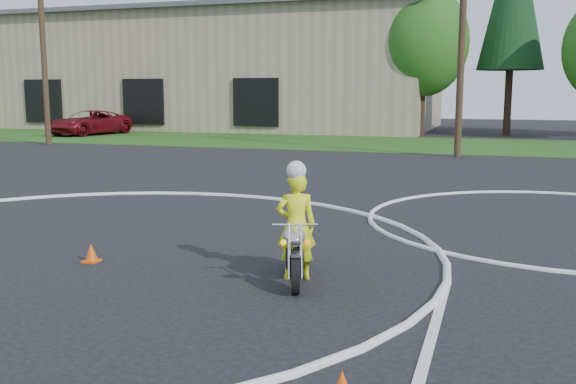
% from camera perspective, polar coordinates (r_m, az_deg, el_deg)
% --- Properties ---
extents(grass_strip, '(120.00, 10.00, 0.02)m').
position_cam_1_polar(grass_strip, '(33.68, 6.91, 4.35)').
color(grass_strip, '#1E4714').
rests_on(grass_strip, ground).
extents(course_markings, '(19.05, 19.05, 0.12)m').
position_cam_1_polar(course_markings, '(11.49, -4.94, -4.39)').
color(course_markings, silver).
rests_on(course_markings, ground).
extents(primary_motorcycle, '(0.76, 1.68, 0.92)m').
position_cam_1_polar(primary_motorcycle, '(9.02, 0.57, -5.22)').
color(primary_motorcycle, black).
rests_on(primary_motorcycle, ground).
extents(rider_primary_grp, '(0.65, 0.53, 1.70)m').
position_cam_1_polar(rider_primary_grp, '(9.06, 0.74, -2.72)').
color(rider_primary_grp, '#EFF619').
rests_on(rider_primary_grp, ground).
extents(pickup_grp, '(3.57, 5.83, 1.51)m').
position_cam_1_polar(pickup_grp, '(41.69, -17.26, 5.90)').
color(pickup_grp, '#610B13').
rests_on(pickup_grp, ground).
extents(traffic_cones, '(16.00, 10.54, 0.30)m').
position_cam_1_polar(traffic_cones, '(10.45, 14.63, -5.28)').
color(traffic_cones, '#E54E0C').
rests_on(traffic_cones, ground).
extents(warehouse, '(41.00, 17.00, 8.30)m').
position_cam_1_polar(warehouse, '(52.11, -10.11, 10.43)').
color(warehouse, tan).
rests_on(warehouse, ground).
extents(utility_poles, '(41.60, 1.12, 10.00)m').
position_cam_1_polar(utility_poles, '(27.09, 15.24, 14.00)').
color(utility_poles, '#473321').
rests_on(utility_poles, ground).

